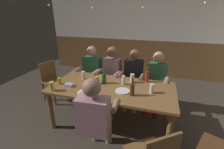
{
  "coord_description": "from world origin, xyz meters",
  "views": [
    {
      "loc": [
        0.72,
        -2.22,
        1.94
      ],
      "look_at": [
        0.0,
        0.12,
        0.97
      ],
      "focal_mm": 25.63,
      "sensor_mm": 36.0,
      "label": 1
    }
  ],
  "objects_px": {
    "table_candle": "(101,77)",
    "bottle_2": "(104,78)",
    "person_0": "(91,72)",
    "condiment_caddy": "(69,85)",
    "plate_0": "(123,91)",
    "bottle_0": "(132,89)",
    "plate_1": "(84,92)",
    "pint_glass_1": "(59,81)",
    "person_4": "(95,115)",
    "pint_glass_0": "(132,78)",
    "dining_table": "(112,91)",
    "person_1": "(111,73)",
    "chair_empty_far_end": "(52,80)",
    "pint_glass_2": "(52,86)",
    "person_3": "(156,79)",
    "person_2": "(133,77)",
    "pint_glass_3": "(83,75)",
    "pint_glass_6": "(97,80)",
    "pint_glass_4": "(152,89)",
    "pint_glass_5": "(123,80)",
    "bottle_1": "(147,76)"
  },
  "relations": [
    {
      "from": "table_candle",
      "to": "bottle_2",
      "type": "bearing_deg",
      "value": -51.73
    },
    {
      "from": "person_0",
      "to": "condiment_caddy",
      "type": "height_order",
      "value": "person_0"
    },
    {
      "from": "plate_0",
      "to": "bottle_0",
      "type": "xyz_separation_m",
      "value": [
        0.17,
        -0.09,
        0.1
      ]
    },
    {
      "from": "plate_1",
      "to": "pint_glass_1",
      "type": "relative_size",
      "value": 1.84
    },
    {
      "from": "person_4",
      "to": "pint_glass_0",
      "type": "distance_m",
      "value": 1.07
    },
    {
      "from": "dining_table",
      "to": "person_1",
      "type": "xyz_separation_m",
      "value": [
        -0.24,
        0.72,
        0.03
      ]
    },
    {
      "from": "condiment_caddy",
      "to": "bottle_0",
      "type": "distance_m",
      "value": 1.08
    },
    {
      "from": "dining_table",
      "to": "chair_empty_far_end",
      "type": "bearing_deg",
      "value": 162.83
    },
    {
      "from": "person_4",
      "to": "condiment_caddy",
      "type": "relative_size",
      "value": 8.75
    },
    {
      "from": "pint_glass_0",
      "to": "pint_glass_2",
      "type": "distance_m",
      "value": 1.36
    },
    {
      "from": "table_candle",
      "to": "plate_0",
      "type": "height_order",
      "value": "table_candle"
    },
    {
      "from": "person_3",
      "to": "plate_0",
      "type": "distance_m",
      "value": 0.96
    },
    {
      "from": "table_candle",
      "to": "plate_1",
      "type": "xyz_separation_m",
      "value": [
        -0.06,
        -0.59,
        -0.03
      ]
    },
    {
      "from": "person_2",
      "to": "pint_glass_3",
      "type": "bearing_deg",
      "value": 35.39
    },
    {
      "from": "chair_empty_far_end",
      "to": "table_candle",
      "type": "relative_size",
      "value": 11.0
    },
    {
      "from": "pint_glass_6",
      "to": "plate_0",
      "type": "bearing_deg",
      "value": -16.77
    },
    {
      "from": "pint_glass_0",
      "to": "dining_table",
      "type": "bearing_deg",
      "value": -136.0
    },
    {
      "from": "pint_glass_3",
      "to": "pint_glass_4",
      "type": "xyz_separation_m",
      "value": [
        1.26,
        -0.19,
        -0.0
      ]
    },
    {
      "from": "chair_empty_far_end",
      "to": "pint_glass_2",
      "type": "xyz_separation_m",
      "value": [
        0.71,
        -0.9,
        0.35
      ]
    },
    {
      "from": "person_3",
      "to": "pint_glass_1",
      "type": "relative_size",
      "value": 10.66
    },
    {
      "from": "plate_1",
      "to": "pint_glass_3",
      "type": "relative_size",
      "value": 1.4
    },
    {
      "from": "person_2",
      "to": "table_candle",
      "type": "relative_size",
      "value": 15.42
    },
    {
      "from": "plate_1",
      "to": "pint_glass_0",
      "type": "bearing_deg",
      "value": 43.88
    },
    {
      "from": "person_2",
      "to": "bottle_0",
      "type": "distance_m",
      "value": 0.94
    },
    {
      "from": "person_0",
      "to": "pint_glass_2",
      "type": "bearing_deg",
      "value": 88.85
    },
    {
      "from": "bottle_2",
      "to": "pint_glass_2",
      "type": "distance_m",
      "value": 0.87
    },
    {
      "from": "pint_glass_2",
      "to": "bottle_0",
      "type": "bearing_deg",
      "value": 10.04
    },
    {
      "from": "pint_glass_1",
      "to": "pint_glass_5",
      "type": "relative_size",
      "value": 0.73
    },
    {
      "from": "person_1",
      "to": "bottle_2",
      "type": "relative_size",
      "value": 4.88
    },
    {
      "from": "person_2",
      "to": "pint_glass_4",
      "type": "height_order",
      "value": "person_2"
    },
    {
      "from": "bottle_2",
      "to": "pint_glass_5",
      "type": "distance_m",
      "value": 0.34
    },
    {
      "from": "person_3",
      "to": "person_4",
      "type": "height_order",
      "value": "person_4"
    },
    {
      "from": "person_4",
      "to": "bottle_0",
      "type": "bearing_deg",
      "value": 50.93
    },
    {
      "from": "person_1",
      "to": "pint_glass_3",
      "type": "distance_m",
      "value": 0.68
    },
    {
      "from": "person_1",
      "to": "pint_glass_2",
      "type": "relative_size",
      "value": 8.28
    },
    {
      "from": "person_1",
      "to": "person_2",
      "type": "height_order",
      "value": "person_1"
    },
    {
      "from": "condiment_caddy",
      "to": "plate_1",
      "type": "relative_size",
      "value": 0.66
    },
    {
      "from": "pint_glass_5",
      "to": "dining_table",
      "type": "bearing_deg",
      "value": -136.15
    },
    {
      "from": "condiment_caddy",
      "to": "person_3",
      "type": "bearing_deg",
      "value": 33.42
    },
    {
      "from": "pint_glass_0",
      "to": "pint_glass_6",
      "type": "height_order",
      "value": "pint_glass_0"
    },
    {
      "from": "bottle_2",
      "to": "chair_empty_far_end",
      "type": "bearing_deg",
      "value": 164.71
    },
    {
      "from": "pint_glass_3",
      "to": "pint_glass_4",
      "type": "distance_m",
      "value": 1.28
    },
    {
      "from": "person_4",
      "to": "plate_1",
      "type": "height_order",
      "value": "person_4"
    },
    {
      "from": "table_candle",
      "to": "pint_glass_2",
      "type": "relative_size",
      "value": 0.52
    },
    {
      "from": "bottle_0",
      "to": "plate_0",
      "type": "bearing_deg",
      "value": 152.14
    },
    {
      "from": "table_candle",
      "to": "bottle_0",
      "type": "bearing_deg",
      "value": -33.39
    },
    {
      "from": "bottle_1",
      "to": "pint_glass_4",
      "type": "xyz_separation_m",
      "value": [
        0.11,
        -0.41,
        -0.04
      ]
    },
    {
      "from": "plate_0",
      "to": "pint_glass_3",
      "type": "height_order",
      "value": "pint_glass_3"
    },
    {
      "from": "plate_0",
      "to": "bottle_1",
      "type": "relative_size",
      "value": 0.82
    },
    {
      "from": "plate_0",
      "to": "bottle_1",
      "type": "height_order",
      "value": "bottle_1"
    }
  ]
}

